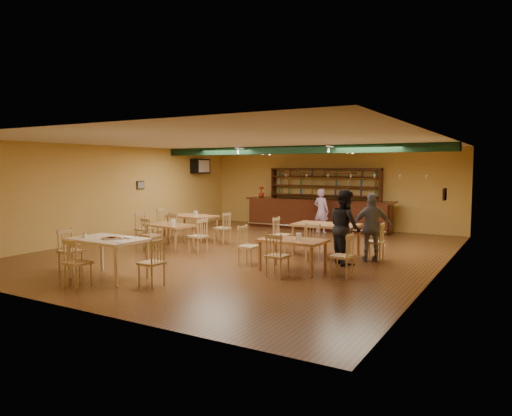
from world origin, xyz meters
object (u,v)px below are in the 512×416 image
Objects in this scene: patron_bar at (321,211)px; patron_right_a at (345,227)px; near_table at (108,258)px; dining_table_a at (192,227)px; dining_table_b at (326,240)px; dining_table_d at (293,255)px; dining_table_c at (170,236)px; bar_counter at (317,214)px.

patron_bar is 5.27m from patron_right_a.
patron_right_a reaches higher than near_table.
near_table reaches higher than dining_table_a.
dining_table_d is (0.06, -2.14, -0.06)m from dining_table_b.
near_table reaches higher than dining_table_c.
patron_bar is 0.88× the size of patron_right_a.
patron_bar is at bearing 108.44° from dining_table_d.
bar_counter is at bearing 86.74° from near_table.
dining_table_b is 1.16× the size of dining_table_d.
patron_right_a reaches higher than dining_table_d.
patron_bar reaches higher than dining_table_d.
patron_right_a reaches higher than bar_counter.
dining_table_c is (-2.06, -5.89, -0.22)m from bar_counter.
patron_right_a is (0.74, 1.34, 0.54)m from dining_table_d.
dining_table_b is (4.75, -0.43, 0.03)m from dining_table_a.
dining_table_b is 5.55m from near_table.
near_table is at bearing -66.80° from dining_table_a.
patron_bar reaches higher than dining_table_c.
patron_bar is (2.56, 5.06, 0.44)m from dining_table_c.
dining_table_b is at bearing -1.01° from dining_table_a.
dining_table_d is at bearing -71.50° from bar_counter.
near_table is 5.44m from patron_right_a.
dining_table_a is at bearing 110.55° from near_table.
near_table is at bearing -94.76° from bar_counter.
dining_table_b is 1.07× the size of near_table.
patron_bar is (0.49, -0.83, 0.22)m from bar_counter.
patron_bar is (3.03, 3.40, 0.40)m from dining_table_a.
bar_counter is 5.16m from dining_table_b.
near_table is (-0.78, -9.33, -0.15)m from bar_counter.
dining_table_d is (4.33, -0.91, 0.01)m from dining_table_c.
patron_right_a is at bearing 129.52° from patron_bar.
patron_bar is (-1.78, 5.97, 0.43)m from dining_table_d.
dining_table_a is 0.87× the size of patron_right_a.
patron_right_a is at bearing -46.87° from dining_table_b.
bar_counter is 3.63× the size of patron_bar.
dining_table_b reaches higher than dining_table_d.
patron_bar reaches higher than near_table.
bar_counter is at bearing 110.35° from dining_table_d.
bar_counter is 9.36m from near_table.
patron_right_a is (2.52, -4.63, 0.11)m from patron_bar.
patron_bar is at bearing -12.77° from patron_right_a.
dining_table_a is at bearing 172.97° from dining_table_b.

